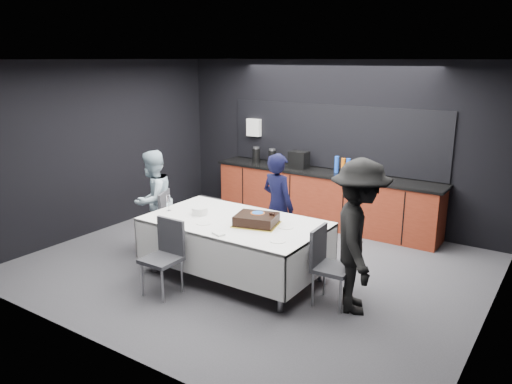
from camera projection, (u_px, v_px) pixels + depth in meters
ground at (252, 266)px, 7.00m from camera, size 6.00×6.00×0.00m
room_shell at (252, 134)px, 6.51m from camera, size 6.04×5.04×2.82m
kitchenette at (323, 194)px, 8.64m from camera, size 4.10×0.64×2.05m
party_table at (235, 230)px, 6.51m from camera, size 2.32×1.32×0.78m
cake_assembly at (256, 220)px, 6.29m from camera, size 0.64×0.57×0.17m
plate_stack at (200, 211)px, 6.71m from camera, size 0.22×0.22×0.10m
loose_plate_near at (204, 223)px, 6.36m from camera, size 0.20×0.20×0.01m
loose_plate_right_a at (286, 227)px, 6.21m from camera, size 0.19×0.19×0.01m
loose_plate_right_b at (278, 241)px, 5.74m from camera, size 0.19×0.19×0.01m
loose_plate_far at (246, 213)px, 6.76m from camera, size 0.20×0.20×0.01m
fork_pile at (219, 234)px, 5.95m from camera, size 0.18×0.14×0.02m
champagne_flute at (168, 200)px, 6.85m from camera, size 0.06×0.06×0.22m
chair_left at (158, 217)px, 7.41m from camera, size 0.56×0.56×0.92m
chair_right at (327, 260)px, 5.82m from camera, size 0.44×0.44×0.92m
chair_near at (165, 251)px, 6.09m from camera, size 0.42×0.42×0.92m
person_center at (278, 206)px, 7.12m from camera, size 0.64×0.50×1.54m
person_left at (153, 200)px, 7.49m from camera, size 0.65×0.80×1.50m
person_right at (359, 237)px, 5.57m from camera, size 1.10×1.32×1.77m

